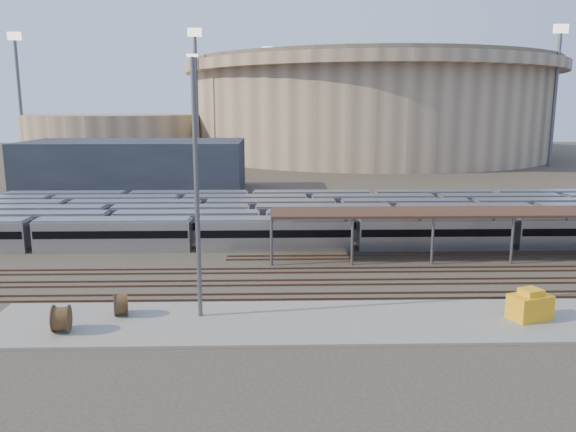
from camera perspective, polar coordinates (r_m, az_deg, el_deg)
The scene contains 16 objects.
ground at distance 59.20m, azimuth 6.11°, elevation -5.29°, with size 420.00×420.00×0.00m, color #383026.
apron at distance 44.56m, azimuth 2.16°, elevation -10.68°, with size 50.00×9.00×0.20m, color gray.
subway_trains at distance 76.77m, azimuth 5.23°, elevation -0.09°, with size 129.34×23.90×3.60m.
inspection_shed at distance 68.21m, azimuth 24.39°, elevation 0.26°, with size 60.30×6.00×5.30m.
empty_tracks at distance 54.44m, azimuth 6.80°, elevation -6.67°, with size 170.00×9.62×0.18m.
stadium at distance 199.00m, azimuth 8.17°, elevation 10.93°, with size 124.00×124.00×32.50m.
secondary_arena at distance 193.74m, azimuth -17.25°, elevation 7.75°, with size 56.00×56.00×14.00m, color tan.
service_building at distance 115.19m, azimuth -15.20°, elevation 4.91°, with size 42.00×20.00×10.00m, color #1E232D.
floodlight_0 at distance 167.84m, azimuth -9.28°, elevation 12.32°, with size 4.00×1.00×38.40m.
floodlight_1 at distance 192.55m, azimuth -25.63°, elevation 11.22°, with size 4.00×1.00×38.40m.
floodlight_2 at distance 174.58m, azimuth 25.53°, elevation 11.35°, with size 4.00×1.00×38.40m.
floodlight_3 at distance 216.35m, azimuth -2.09°, elevation 12.14°, with size 4.00×1.00×38.40m.
cable_reel_west at distance 47.15m, azimuth -16.63°, elevation -8.57°, with size 1.87×1.87×1.04m, color #503520.
cable_reel_east at distance 45.29m, azimuth -22.05°, elevation -9.63°, with size 2.05×2.05×1.14m, color #503520.
yard_light_pole at distance 43.42m, azimuth -9.28°, elevation 2.66°, with size 0.81×0.36×20.16m.
yellow_equipment at distance 48.43m, azimuth 23.35°, elevation -8.46°, with size 3.11×1.95×1.95m, color orange.
Camera 1 is at (-7.68, -56.30, 16.62)m, focal length 35.00 mm.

